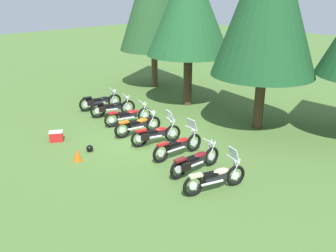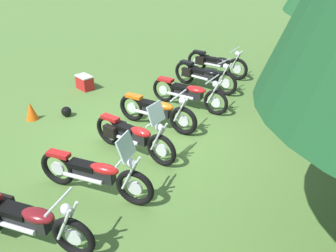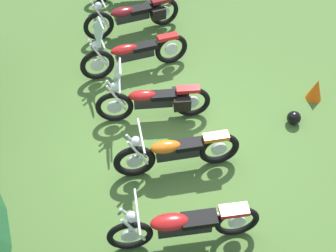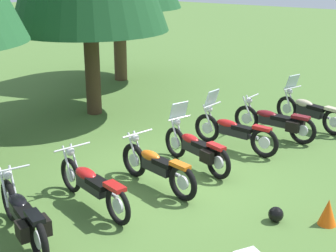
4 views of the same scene
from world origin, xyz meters
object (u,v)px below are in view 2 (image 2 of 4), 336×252
(motorcycle_1, at_px, (203,75))
(motorcycle_2, at_px, (189,93))
(motorcycle_4, at_px, (133,135))
(motorcycle_6, at_px, (25,219))
(dropped_helmet, at_px, (66,112))
(motorcycle_3, at_px, (157,111))
(picnic_cooler, at_px, (85,82))
(motorcycle_0, at_px, (215,63))
(motorcycle_5, at_px, (96,174))
(traffic_cone, at_px, (31,111))

(motorcycle_1, xyz_separation_m, motorcycle_2, (1.49, -0.14, -0.01))
(motorcycle_1, bearing_deg, motorcycle_4, -78.18)
(motorcycle_6, bearing_deg, motorcycle_4, 79.98)
(dropped_helmet, bearing_deg, motorcycle_3, 90.74)
(picnic_cooler, bearing_deg, dropped_helmet, 12.20)
(picnic_cooler, xyz_separation_m, dropped_helmet, (1.88, 0.41, -0.08))
(motorcycle_0, xyz_separation_m, dropped_helmet, (4.18, -3.38, -0.31))
(motorcycle_3, height_order, dropped_helmet, motorcycle_3)
(motorcycle_2, bearing_deg, picnic_cooler, -171.87)
(dropped_helmet, bearing_deg, picnic_cooler, -167.80)
(motorcycle_1, distance_m, motorcycle_2, 1.49)
(motorcycle_5, bearing_deg, motorcycle_4, 89.60)
(traffic_cone, bearing_deg, motorcycle_4, 74.51)
(motorcycle_5, height_order, motorcycle_6, motorcycle_5)
(motorcycle_4, xyz_separation_m, traffic_cone, (-0.87, -3.14, -0.23))
(motorcycle_2, bearing_deg, dropped_helmet, -139.35)
(motorcycle_1, relative_size, motorcycle_4, 1.01)
(motorcycle_4, height_order, traffic_cone, motorcycle_4)
(motorcycle_6, distance_m, dropped_helmet, 4.38)
(motorcycle_2, height_order, motorcycle_5, motorcycle_5)
(motorcycle_5, relative_size, traffic_cone, 4.89)
(motorcycle_4, bearing_deg, motorcycle_2, 94.90)
(motorcycle_5, bearing_deg, dropped_helmet, 134.72)
(motorcycle_5, relative_size, motorcycle_6, 1.02)
(traffic_cone, distance_m, dropped_helmet, 0.88)
(motorcycle_1, bearing_deg, dropped_helmet, -114.99)
(motorcycle_6, bearing_deg, picnic_cooler, 113.40)
(traffic_cone, bearing_deg, motorcycle_5, 51.76)
(motorcycle_0, relative_size, picnic_cooler, 3.32)
(motorcycle_1, height_order, motorcycle_5, motorcycle_5)
(motorcycle_3, bearing_deg, traffic_cone, -158.38)
(motorcycle_2, bearing_deg, motorcycle_0, 99.97)
(motorcycle_1, xyz_separation_m, picnic_cooler, (0.97, -3.60, -0.24))
(motorcycle_0, height_order, dropped_helmet, motorcycle_0)
(motorcycle_3, distance_m, motorcycle_5, 2.79)
(motorcycle_5, distance_m, picnic_cooler, 5.30)
(motorcycle_0, height_order, motorcycle_5, motorcycle_5)
(motorcycle_4, bearing_deg, dropped_helmet, 171.53)
(motorcycle_6, height_order, picnic_cooler, motorcycle_6)
(traffic_cone, bearing_deg, motorcycle_3, 97.33)
(motorcycle_1, bearing_deg, traffic_cone, -117.53)
(motorcycle_0, xyz_separation_m, motorcycle_5, (6.92, -1.19, 0.02))
(motorcycle_1, xyz_separation_m, dropped_helmet, (2.84, -3.20, -0.32))
(picnic_cooler, height_order, dropped_helmet, picnic_cooler)
(picnic_cooler, bearing_deg, motorcycle_1, 105.05)
(motorcycle_6, bearing_deg, motorcycle_0, 82.38)
(motorcycle_2, bearing_deg, motorcycle_3, -95.00)
(motorcycle_1, xyz_separation_m, motorcycle_3, (2.81, -0.67, -0.01))
(motorcycle_3, relative_size, motorcycle_5, 0.93)
(motorcycle_4, bearing_deg, motorcycle_3, 102.37)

